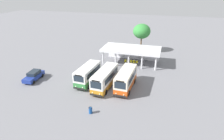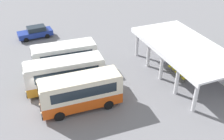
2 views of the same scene
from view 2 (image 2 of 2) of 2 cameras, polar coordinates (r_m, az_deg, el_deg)
ground_plane at (r=25.78m, az=-13.43°, el=-5.95°), size 180.00×180.00×0.00m
city_bus_nearest_orange at (r=28.84m, az=-10.15°, el=2.87°), size 2.57×6.91×3.08m
city_bus_second_in_row at (r=25.82m, az=-10.11°, el=-0.71°), size 2.62×7.67×3.16m
city_bus_middle_cream at (r=23.16m, az=-6.77°, el=-4.56°), size 2.47×7.20×3.19m
parked_car_flank at (r=37.86m, az=-16.12°, el=7.82°), size 2.08×4.67×1.62m
terminal_canopy at (r=28.64m, az=16.22°, el=3.97°), size 12.38×6.25×3.40m
waiting_chair_end_by_column at (r=29.77m, az=12.58°, el=0.92°), size 0.45×0.45×0.86m
waiting_chair_second_from_end at (r=29.38m, az=13.38°, el=0.37°), size 0.45×0.45×0.86m
waiting_chair_middle_seat at (r=28.91m, az=13.96°, el=-0.27°), size 0.45×0.45×0.86m
waiting_chair_fourth_seat at (r=28.50m, az=14.70°, el=-0.88°), size 0.45×0.45×0.86m
waiting_chair_fifth_seat at (r=28.06m, az=15.34°, el=-1.55°), size 0.45×0.45×0.86m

